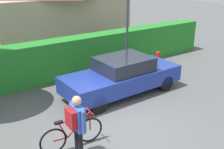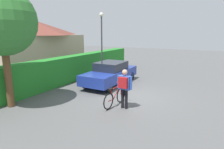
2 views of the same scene
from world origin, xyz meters
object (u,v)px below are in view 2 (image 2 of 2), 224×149
object	(u,v)px
person_rider	(124,85)
bicycle	(115,97)
street_lamp	(102,37)
tree_kerbside	(2,22)
fire_hydrant	(115,68)
parked_car_near	(110,73)

from	to	relation	value
person_rider	bicycle	bearing A→B (deg)	77.52
street_lamp	tree_kerbside	xyz separation A→B (m)	(-6.84, 0.58, 0.74)
fire_hydrant	tree_kerbside	bearing A→B (deg)	175.88
bicycle	tree_kerbside	xyz separation A→B (m)	(-2.34, 4.05, 3.28)
tree_kerbside	person_rider	bearing A→B (deg)	-63.88
bicycle	street_lamp	world-z (taller)	street_lamp
street_lamp	fire_hydrant	distance (m)	3.14
parked_car_near	street_lamp	bearing A→B (deg)	47.60
parked_car_near	bicycle	size ratio (longest dim) A/B	2.59
person_rider	street_lamp	size ratio (longest dim) A/B	0.38
street_lamp	tree_kerbside	world-z (taller)	tree_kerbside
person_rider	tree_kerbside	world-z (taller)	tree_kerbside
tree_kerbside	fire_hydrant	size ratio (longest dim) A/B	6.34
parked_car_near	tree_kerbside	xyz separation A→B (m)	(-5.51, 2.04, 2.96)
street_lamp	parked_car_near	bearing A→B (deg)	-132.40
parked_car_near	tree_kerbside	distance (m)	6.57
parked_car_near	street_lamp	distance (m)	2.97
bicycle	person_rider	distance (m)	0.84
parked_car_near	fire_hydrant	distance (m)	3.51
person_rider	tree_kerbside	distance (m)	5.71
tree_kerbside	parked_car_near	bearing A→B (deg)	-20.34
parked_car_near	fire_hydrant	bearing A→B (deg)	23.83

